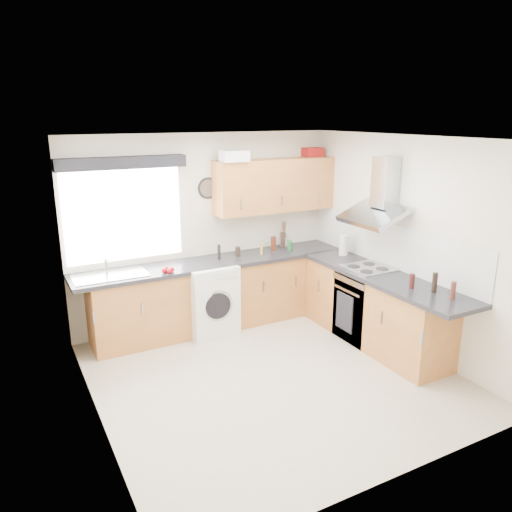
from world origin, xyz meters
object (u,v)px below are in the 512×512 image
oven (365,306)px  extractor_hood (379,198)px  upper_cabinets (275,185)px  washing_machine (208,298)px

oven → extractor_hood: bearing=-0.0°
oven → extractor_hood: 1.35m
upper_cabinets → oven: bearing=-67.5°
upper_cabinets → washing_machine: size_ratio=1.88×
extractor_hood → upper_cabinets: upper_cabinets is taller
upper_cabinets → washing_machine: bearing=-168.4°
extractor_hood → oven: bearing=180.0°
oven → upper_cabinets: size_ratio=0.50×
oven → extractor_hood: (0.10, -0.00, 1.34)m
extractor_hood → washing_machine: 2.45m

